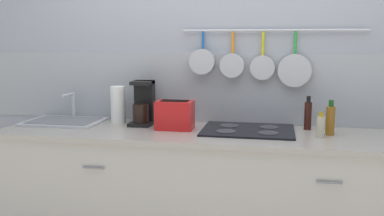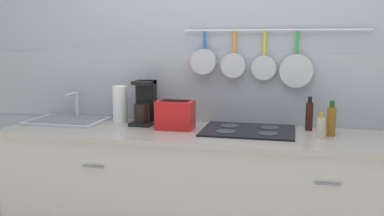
{
  "view_description": "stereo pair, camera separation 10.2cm",
  "coord_description": "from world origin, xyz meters",
  "views": [
    {
      "loc": [
        0.4,
        -2.69,
        1.48
      ],
      "look_at": [
        -0.14,
        0.0,
        1.04
      ],
      "focal_mm": 40.0,
      "sensor_mm": 36.0,
      "label": 1
    },
    {
      "loc": [
        0.49,
        -2.67,
        1.48
      ],
      "look_at": [
        -0.14,
        0.0,
        1.04
      ],
      "focal_mm": 40.0,
      "sensor_mm": 36.0,
      "label": 2
    }
  ],
  "objects": [
    {
      "name": "bottle_dish_soap",
      "position": [
        0.73,
        0.07,
        0.98
      ],
      "size": [
        0.06,
        0.06,
        0.22
      ],
      "color": "#8C5919",
      "rests_on": "countertop"
    },
    {
      "name": "bottle_hot_sauce",
      "position": [
        0.61,
        0.2,
        0.99
      ],
      "size": [
        0.05,
        0.05,
        0.23
      ],
      "color": "#33140F",
      "rests_on": "countertop"
    },
    {
      "name": "sink_basin",
      "position": [
        -1.11,
        0.12,
        0.9
      ],
      "size": [
        0.54,
        0.4,
        0.2
      ],
      "color": "#B7BABF",
      "rests_on": "countertop"
    },
    {
      "name": "paper_towel_roll",
      "position": [
        -0.72,
        0.18,
        1.02
      ],
      "size": [
        0.1,
        0.1,
        0.26
      ],
      "color": "white",
      "rests_on": "countertop"
    },
    {
      "name": "wall_back",
      "position": [
        0.0,
        0.37,
        1.27
      ],
      "size": [
        7.2,
        0.15,
        2.6
      ],
      "color": "#999EA8",
      "rests_on": "ground_plane"
    },
    {
      "name": "toaster",
      "position": [
        -0.27,
        0.04,
        0.98
      ],
      "size": [
        0.26,
        0.15,
        0.2
      ],
      "color": "red",
      "rests_on": "countertop"
    },
    {
      "name": "coffee_maker",
      "position": [
        -0.53,
        0.17,
        1.02
      ],
      "size": [
        0.15,
        0.21,
        0.31
      ],
      "color": "black",
      "rests_on": "countertop"
    },
    {
      "name": "cabinet_base",
      "position": [
        0.0,
        -0.0,
        0.43
      ],
      "size": [
        2.79,
        0.63,
        0.85
      ],
      "color": "#B7B2A8",
      "rests_on": "ground_plane"
    },
    {
      "name": "cooktop",
      "position": [
        0.22,
        0.08,
        0.89
      ],
      "size": [
        0.6,
        0.46,
        0.01
      ],
      "color": "black",
      "rests_on": "countertop"
    },
    {
      "name": "bottle_olive_oil",
      "position": [
        0.67,
        -0.02,
        0.96
      ],
      "size": [
        0.05,
        0.05,
        0.16
      ],
      "color": "#BFB799",
      "rests_on": "countertop"
    },
    {
      "name": "countertop",
      "position": [
        0.0,
        0.0,
        0.87
      ],
      "size": [
        2.83,
        0.65,
        0.03
      ],
      "color": "#A59E93",
      "rests_on": "cabinet_base"
    }
  ]
}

